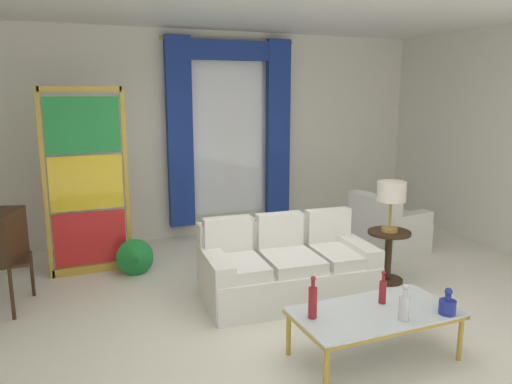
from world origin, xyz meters
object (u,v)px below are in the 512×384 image
object	(u,v)px
bottle_amber_squat	(383,290)
bottle_crystal_tall	(447,305)
stained_glass_divider	(87,187)
couch_white_long	(285,268)
bottle_blue_decanter	(313,301)
bottle_ruby_flask	(404,306)
coffee_table	(375,315)
table_lamp_brass	(392,194)
armchair_white	(386,230)
peacock_figurine	(137,259)
round_side_table	(388,252)

from	to	relation	value
bottle_amber_squat	bottle_crystal_tall	bearing A→B (deg)	-46.08
bottle_amber_squat	stained_glass_divider	size ratio (longest dim) A/B	0.13
bottle_amber_squat	couch_white_long	bearing A→B (deg)	101.15
bottle_blue_decanter	stained_glass_divider	world-z (taller)	stained_glass_divider
bottle_ruby_flask	stained_glass_divider	bearing A→B (deg)	123.68
coffee_table	bottle_blue_decanter	distance (m)	0.56
table_lamp_brass	bottle_ruby_flask	bearing A→B (deg)	-123.80
bottle_ruby_flask	table_lamp_brass	bearing A→B (deg)	56.20
stained_glass_divider	table_lamp_brass	bearing A→B (deg)	-26.86
armchair_white	stained_glass_divider	distance (m)	3.92
bottle_blue_decanter	stained_glass_divider	size ratio (longest dim) A/B	0.16
peacock_figurine	bottle_crystal_tall	bearing A→B (deg)	-54.77
armchair_white	table_lamp_brass	size ratio (longest dim) A/B	1.64
couch_white_long	bottle_amber_squat	xyz separation A→B (m)	(0.26, -1.32, 0.22)
bottle_amber_squat	stained_glass_divider	xyz separation A→B (m)	(-2.11, 2.80, 0.54)
bottle_amber_squat	bottle_ruby_flask	distance (m)	0.32
couch_white_long	bottle_amber_squat	bearing A→B (deg)	-78.85
coffee_table	bottle_ruby_flask	size ratio (longest dim) A/B	4.47
stained_glass_divider	armchair_white	bearing A→B (deg)	-9.61
round_side_table	table_lamp_brass	world-z (taller)	table_lamp_brass
coffee_table	bottle_crystal_tall	bearing A→B (deg)	-27.79
couch_white_long	bottle_ruby_flask	bearing A→B (deg)	-82.25
couch_white_long	bottle_ruby_flask	xyz separation A→B (m)	(0.22, -1.64, 0.22)
peacock_figurine	round_side_table	bearing A→B (deg)	-25.09
coffee_table	table_lamp_brass	distance (m)	1.87
bottle_blue_decanter	armchair_white	distance (m)	3.21
peacock_figurine	bottle_ruby_flask	bearing A→B (deg)	-59.99
coffee_table	stained_glass_divider	bearing A→B (deg)	124.16
coffee_table	stained_glass_divider	world-z (taller)	stained_glass_divider
bottle_amber_squat	armchair_white	world-z (taller)	armchair_white
bottle_crystal_tall	bottle_ruby_flask	world-z (taller)	bottle_ruby_flask
bottle_crystal_tall	table_lamp_brass	distance (m)	1.80
couch_white_long	coffee_table	world-z (taller)	couch_white_long
round_side_table	couch_white_long	bearing A→B (deg)	175.38
couch_white_long	peacock_figurine	xyz separation A→B (m)	(-1.38, 1.13, -0.08)
bottle_ruby_flask	armchair_white	bearing A→B (deg)	55.33
bottle_amber_squat	round_side_table	size ratio (longest dim) A/B	0.48
peacock_figurine	bottle_amber_squat	bearing A→B (deg)	-56.26
bottle_amber_squat	bottle_blue_decanter	bearing A→B (deg)	-178.50
coffee_table	peacock_figurine	size ratio (longest dim) A/B	2.20
bottle_blue_decanter	table_lamp_brass	size ratio (longest dim) A/B	0.61
bottle_crystal_tall	stained_glass_divider	size ratio (longest dim) A/B	0.10
bottle_crystal_tall	coffee_table	bearing A→B (deg)	152.21
bottle_crystal_tall	bottle_ruby_flask	distance (m)	0.39
bottle_ruby_flask	round_side_table	bearing A→B (deg)	56.20
bottle_amber_squat	armchair_white	xyz separation A→B (m)	(1.67, 2.15, -0.23)
coffee_table	bottle_amber_squat	bearing A→B (deg)	35.18
couch_white_long	armchair_white	xyz separation A→B (m)	(1.93, 0.83, -0.02)
couch_white_long	stained_glass_divider	distance (m)	2.48
bottle_blue_decanter	armchair_white	size ratio (longest dim) A/B	0.37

